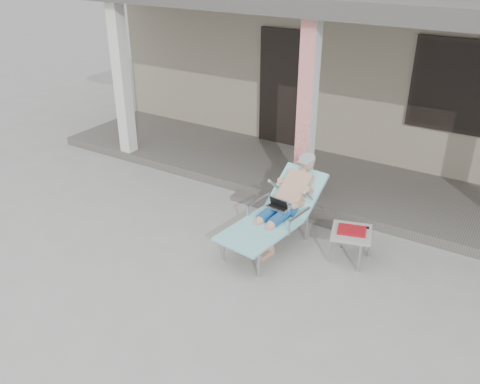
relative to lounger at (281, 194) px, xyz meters
The scene contains 7 objects.
ground 1.30m from the lounger, 99.44° to the right, with size 60.00×60.00×0.00m, color #9E9E99.
house 5.50m from the lounger, 91.89° to the left, with size 10.40×5.40×3.30m.
porch_deck 2.02m from the lounger, 95.36° to the left, with size 10.00×2.00×0.15m, color #605B56.
porch_overhang 2.81m from the lounger, 95.51° to the left, with size 10.00×2.30×2.85m.
porch_step 1.03m from the lounger, 103.17° to the left, with size 2.00×0.30×0.07m, color #605B56.
lounger is the anchor object (origin of this frame).
side_table 1.02m from the lounger, ahead, with size 0.60×0.60×0.44m.
Camera 1 is at (2.80, -4.16, 3.69)m, focal length 38.00 mm.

